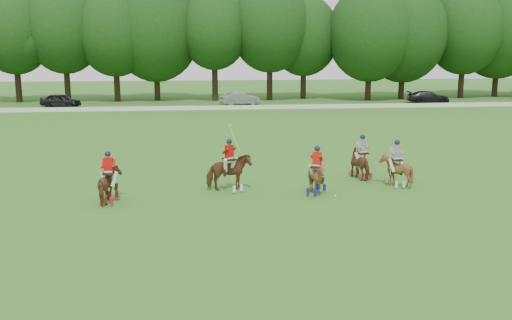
{
  "coord_description": "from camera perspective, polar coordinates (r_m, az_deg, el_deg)",
  "views": [
    {
      "loc": [
        -2.93,
        -20.94,
        6.47
      ],
      "look_at": [
        -0.06,
        4.2,
        1.4
      ],
      "focal_mm": 40.0,
      "sensor_mm": 36.0,
      "label": 1
    }
  ],
  "objects": [
    {
      "name": "polo_red_c",
      "position": [
        25.32,
        6.09,
        -1.74
      ],
      "size": [
        1.72,
        1.76,
        2.18
      ],
      "color": "#513115",
      "rests_on": "ground"
    },
    {
      "name": "boundary_rail",
      "position": [
        59.34,
        -3.65,
        5.26
      ],
      "size": [
        120.0,
        0.1,
        0.44
      ],
      "primitive_type": "cube",
      "color": "white",
      "rests_on": "ground"
    },
    {
      "name": "car_left",
      "position": [
        65.22,
        -18.95,
        5.66
      ],
      "size": [
        4.57,
        2.8,
        1.45
      ],
      "primitive_type": "imported",
      "rotation": [
        0.0,
        0.0,
        1.3
      ],
      "color": "black",
      "rests_on": "ground"
    },
    {
      "name": "car_mid",
      "position": [
        63.93,
        -1.6,
        6.16
      ],
      "size": [
        4.64,
        2.6,
        1.45
      ],
      "primitive_type": "imported",
      "rotation": [
        0.0,
        0.0,
        1.83
      ],
      "color": "gray",
      "rests_on": "ground"
    },
    {
      "name": "polo_stripe_b",
      "position": [
        27.4,
        13.81,
        -0.98
      ],
      "size": [
        1.28,
        1.42,
        2.21
      ],
      "color": "#513115",
      "rests_on": "ground"
    },
    {
      "name": "ground",
      "position": [
        22.11,
        1.4,
        -5.69
      ],
      "size": [
        180.0,
        180.0,
        0.0
      ],
      "primitive_type": "plane",
      "color": "#30641C",
      "rests_on": "ground"
    },
    {
      "name": "polo_ball",
      "position": [
        25.16,
        7.92,
        -3.57
      ],
      "size": [
        0.09,
        0.09,
        0.09
      ],
      "primitive_type": "sphere",
      "color": "white",
      "rests_on": "ground"
    },
    {
      "name": "tree_line",
      "position": [
        69.08,
        -3.95,
        12.76
      ],
      "size": [
        117.98,
        14.32,
        14.75
      ],
      "color": "black",
      "rests_on": "ground"
    },
    {
      "name": "car_right",
      "position": [
        69.32,
        16.85,
        6.06
      ],
      "size": [
        5.0,
        2.68,
        1.38
      ],
      "primitive_type": "imported",
      "rotation": [
        0.0,
        0.0,
        1.41
      ],
      "color": "black",
      "rests_on": "ground"
    },
    {
      "name": "polo_stripe_a",
      "position": [
        28.7,
        10.52,
        -0.28
      ],
      "size": [
        1.31,
        1.92,
        2.21
      ],
      "color": "#513115",
      "rests_on": "ground"
    },
    {
      "name": "polo_red_b",
      "position": [
        25.84,
        -2.67,
        -1.21
      ],
      "size": [
        2.18,
        2.11,
        2.92
      ],
      "color": "#513115",
      "rests_on": "ground"
    },
    {
      "name": "polo_red_a",
      "position": [
        24.63,
        -14.46,
        -2.38
      ],
      "size": [
        1.1,
        1.8,
        2.2
      ],
      "color": "#513115",
      "rests_on": "ground"
    }
  ]
}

